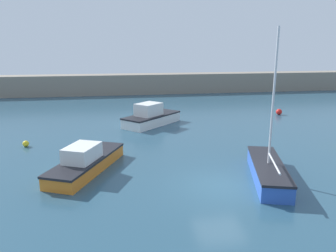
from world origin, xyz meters
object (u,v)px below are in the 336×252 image
object	(u,v)px
cabin_cruiser_white	(86,162)
sailboat_tall_mast	(268,170)
mooring_buoy_red	(279,112)
mooring_buoy_yellow	(26,144)
motorboat_grey_hull	(151,117)

from	to	relation	value
cabin_cruiser_white	sailboat_tall_mast	size ratio (longest dim) A/B	0.83
mooring_buoy_red	mooring_buoy_yellow	size ratio (longest dim) A/B	1.40
mooring_buoy_red	sailboat_tall_mast	bearing A→B (deg)	-119.65
sailboat_tall_mast	mooring_buoy_yellow	xyz separation A→B (m)	(-13.80, 8.08, -0.28)
cabin_cruiser_white	mooring_buoy_red	xyz separation A→B (m)	(18.00, 12.47, -0.27)
cabin_cruiser_white	sailboat_tall_mast	world-z (taller)	sailboat_tall_mast
motorboat_grey_hull	mooring_buoy_red	size ratio (longest dim) A/B	9.46
mooring_buoy_yellow	motorboat_grey_hull	bearing A→B (deg)	28.35
mooring_buoy_yellow	cabin_cruiser_white	bearing A→B (deg)	-50.28
motorboat_grey_hull	mooring_buoy_red	bearing A→B (deg)	-34.53
mooring_buoy_red	cabin_cruiser_white	bearing A→B (deg)	-145.30
sailboat_tall_mast	mooring_buoy_yellow	size ratio (longest dim) A/B	18.08
cabin_cruiser_white	mooring_buoy_yellow	bearing A→B (deg)	64.24
motorboat_grey_hull	mooring_buoy_red	xyz separation A→B (m)	(13.20, 2.13, -0.40)
cabin_cruiser_white	sailboat_tall_mast	distance (m)	9.74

